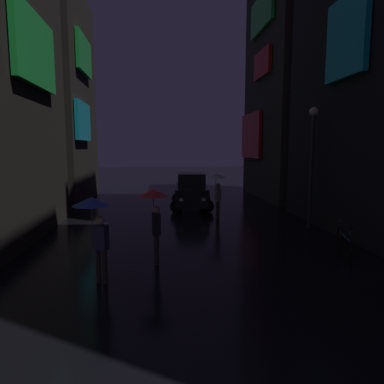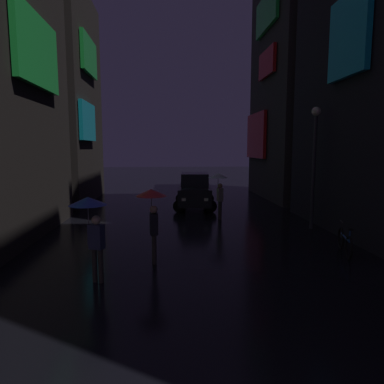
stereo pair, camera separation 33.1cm
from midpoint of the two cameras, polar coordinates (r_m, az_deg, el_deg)
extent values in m
cube|color=#26E54C|center=(13.89, -25.36, 20.64)|extent=(0.20, 3.81, 2.47)
cube|color=#2D2826|center=(22.94, -22.81, 14.20)|extent=(4.00, 7.22, 12.48)
cube|color=#19D8F2|center=(20.68, -18.14, 11.10)|extent=(0.20, 3.22, 2.12)
cube|color=#26E54C|center=(22.24, -17.98, 20.84)|extent=(0.20, 3.46, 2.10)
cube|color=#19D8F2|center=(13.96, 23.70, 22.64)|extent=(0.20, 2.46, 2.79)
cube|color=#33302D|center=(24.16, 15.73, 17.09)|extent=(4.00, 7.99, 14.96)
cube|color=red|center=(24.57, 9.42, 9.23)|extent=(0.20, 4.35, 3.08)
cube|color=red|center=(23.03, 11.19, 20.24)|extent=(0.20, 3.05, 1.61)
cube|color=#26E54C|center=(24.25, 11.12, 27.30)|extent=(0.20, 4.25, 2.15)
cylinder|color=#38332D|center=(9.84, -6.83, -9.56)|extent=(0.12, 0.12, 0.85)
cylinder|color=#38332D|center=(10.01, -6.93, -9.27)|extent=(0.12, 0.12, 0.85)
cube|color=black|center=(9.74, -6.95, -5.33)|extent=(0.26, 0.36, 0.60)
sphere|color=tan|center=(9.66, -6.98, -2.96)|extent=(0.22, 0.22, 0.22)
cylinder|color=black|center=(9.90, -7.33, -4.83)|extent=(0.09, 0.09, 0.50)
cylinder|color=slate|center=(9.84, -7.36, -2.92)|extent=(0.02, 0.02, 0.77)
cone|color=red|center=(9.77, -7.41, -0.12)|extent=(0.90, 0.90, 0.20)
cylinder|color=#38332D|center=(15.80, 3.81, -3.08)|extent=(0.12, 0.12, 0.85)
cylinder|color=#38332D|center=(15.97, 3.63, -2.97)|extent=(0.12, 0.12, 0.85)
cube|color=gray|center=(15.77, 3.74, -0.43)|extent=(0.26, 0.37, 0.60)
sphere|color=#9E7051|center=(15.72, 3.75, 1.05)|extent=(0.22, 0.22, 0.22)
cylinder|color=gray|center=(15.92, 3.38, -0.17)|extent=(0.09, 0.09, 0.50)
cylinder|color=slate|center=(15.88, 3.39, 1.03)|extent=(0.02, 0.02, 0.77)
cone|color=silver|center=(15.84, 3.40, 2.77)|extent=(0.90, 0.90, 0.20)
cylinder|color=#38332D|center=(8.76, -15.40, -11.93)|extent=(0.12, 0.12, 0.85)
cylinder|color=#38332D|center=(8.86, -16.39, -11.75)|extent=(0.12, 0.12, 0.85)
cube|color=#333859|center=(8.60, -16.07, -7.27)|extent=(0.40, 0.34, 0.60)
sphere|color=beige|center=(8.51, -16.17, -4.60)|extent=(0.22, 0.22, 0.22)
cylinder|color=#333859|center=(8.65, -17.26, -6.89)|extent=(0.09, 0.09, 0.50)
cylinder|color=slate|center=(8.58, -17.35, -4.72)|extent=(0.02, 0.02, 0.77)
cone|color=#263FB2|center=(8.49, -17.47, -1.52)|extent=(0.90, 0.90, 0.20)
torus|color=black|center=(12.30, 22.74, -6.96)|extent=(0.26, 0.71, 0.72)
torus|color=black|center=(11.27, 23.94, -8.31)|extent=(0.26, 0.71, 0.72)
cylinder|color=#1E59A5|center=(11.74, 23.36, -6.76)|extent=(0.32, 0.97, 0.05)
cylinder|color=#1E59A5|center=(11.18, 24.04, -6.58)|extent=(0.04, 0.04, 0.40)
cube|color=black|center=(11.13, 24.09, -5.48)|extent=(0.18, 0.26, 0.06)
cylinder|color=black|center=(12.19, 22.87, -4.45)|extent=(0.15, 0.44, 0.03)
cube|color=black|center=(18.79, -0.58, -0.33)|extent=(2.02, 4.22, 0.90)
cube|color=black|center=(18.70, -0.59, 2.10)|extent=(1.59, 1.95, 0.70)
cylinder|color=black|center=(17.57, 2.11, -2.36)|extent=(0.66, 0.27, 0.64)
cylinder|color=black|center=(17.55, -3.17, -2.38)|extent=(0.66, 0.27, 0.64)
cylinder|color=black|center=(20.20, 1.66, -1.09)|extent=(0.66, 0.27, 0.64)
cylinder|color=black|center=(20.18, -2.92, -1.10)|extent=(0.66, 0.27, 0.64)
cube|color=white|center=(16.76, 1.38, -1.27)|extent=(0.20, 0.08, 0.14)
cube|color=white|center=(16.75, -2.38, -1.28)|extent=(0.20, 0.08, 0.14)
cylinder|color=#2D2D33|center=(14.66, 18.63, 2.99)|extent=(0.14, 0.14, 4.53)
sphere|color=#F9EFCC|center=(14.69, 19.03, 12.54)|extent=(0.36, 0.36, 0.36)
camera|label=1|loc=(0.17, -90.78, -0.10)|focal=32.00mm
camera|label=2|loc=(0.17, 89.22, 0.10)|focal=32.00mm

